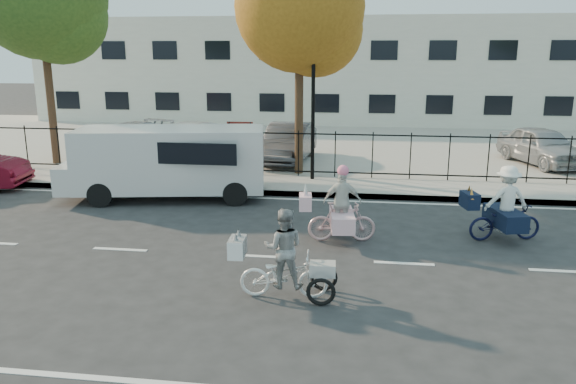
% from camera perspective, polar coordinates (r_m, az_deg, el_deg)
% --- Properties ---
extents(ground, '(120.00, 120.00, 0.00)m').
position_cam_1_polar(ground, '(11.75, -3.14, -6.55)').
color(ground, '#333334').
extents(road_markings, '(60.00, 9.52, 0.01)m').
position_cam_1_polar(road_markings, '(11.75, -3.14, -6.53)').
color(road_markings, silver).
rests_on(road_markings, ground).
extents(curb, '(60.00, 0.10, 0.15)m').
position_cam_1_polar(curb, '(16.49, 0.17, -0.17)').
color(curb, '#A8A399').
rests_on(curb, ground).
extents(sidewalk, '(60.00, 2.20, 0.15)m').
position_cam_1_polar(sidewalk, '(17.50, 0.63, 0.67)').
color(sidewalk, '#A8A399').
rests_on(sidewalk, ground).
extents(parking_lot, '(60.00, 15.60, 0.15)m').
position_cam_1_polar(parking_lot, '(26.20, 3.09, 5.15)').
color(parking_lot, '#A8A399').
rests_on(parking_lot, ground).
extents(iron_fence, '(58.00, 0.06, 1.50)m').
position_cam_1_polar(iron_fence, '(18.40, 1.07, 3.95)').
color(iron_fence, black).
rests_on(iron_fence, sidewalk).
extents(building, '(34.00, 10.00, 6.00)m').
position_cam_1_polar(building, '(35.87, 4.53, 12.23)').
color(building, silver).
rests_on(building, ground).
extents(lamppost, '(0.36, 0.36, 4.33)m').
position_cam_1_polar(lamppost, '(17.70, 2.58, 10.75)').
color(lamppost, black).
rests_on(lamppost, sidewalk).
extents(street_sign, '(0.85, 0.06, 1.80)m').
position_cam_1_polar(street_sign, '(18.24, -4.88, 5.46)').
color(street_sign, black).
rests_on(street_sign, sidewalk).
extents(zebra_trike, '(1.86, 0.72, 1.59)m').
position_cam_1_polar(zebra_trike, '(9.68, -0.40, -7.27)').
color(zebra_trike, white).
rests_on(zebra_trike, ground).
extents(unicorn_bike, '(1.75, 1.23, 1.74)m').
position_cam_1_polar(unicorn_bike, '(12.52, 5.37, -2.18)').
color(unicorn_bike, '#D9A5A8').
rests_on(unicorn_bike, ground).
extents(bull_bike, '(1.89, 1.32, 1.71)m').
position_cam_1_polar(bull_bike, '(13.43, 21.14, -1.80)').
color(bull_bike, black).
rests_on(bull_bike, ground).
extents(white_van, '(6.00, 2.81, 2.04)m').
position_cam_1_polar(white_van, '(16.42, -12.08, 3.20)').
color(white_van, white).
rests_on(white_van, ground).
extents(pedestrian, '(0.60, 0.40, 1.65)m').
position_cam_1_polar(pedestrian, '(18.29, -11.49, 3.85)').
color(pedestrian, black).
rests_on(pedestrian, sidewalk).
extents(lot_car_a, '(2.92, 4.48, 1.21)m').
position_cam_1_polar(lot_car_a, '(23.51, -15.87, 5.28)').
color(lot_car_a, '#B0B3B8').
rests_on(lot_car_a, parking_lot).
extents(lot_car_b, '(3.57, 5.02, 1.27)m').
position_cam_1_polar(lot_car_b, '(22.64, -10.12, 5.35)').
color(lot_car_b, silver).
rests_on(lot_car_b, parking_lot).
extents(lot_car_c, '(1.77, 4.32, 1.39)m').
position_cam_1_polar(lot_car_c, '(20.97, 0.02, 5.06)').
color(lot_car_c, '#46474D').
rests_on(lot_car_c, parking_lot).
extents(lot_car_d, '(2.75, 4.28, 1.36)m').
position_cam_1_polar(lot_car_d, '(22.30, 24.40, 4.30)').
color(lot_car_d, '#989BA0').
rests_on(lot_car_d, parking_lot).
extents(tree_mid, '(4.13, 4.13, 7.57)m').
position_cam_1_polar(tree_mid, '(18.66, 1.64, 17.66)').
color(tree_mid, '#442D1D').
rests_on(tree_mid, ground).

